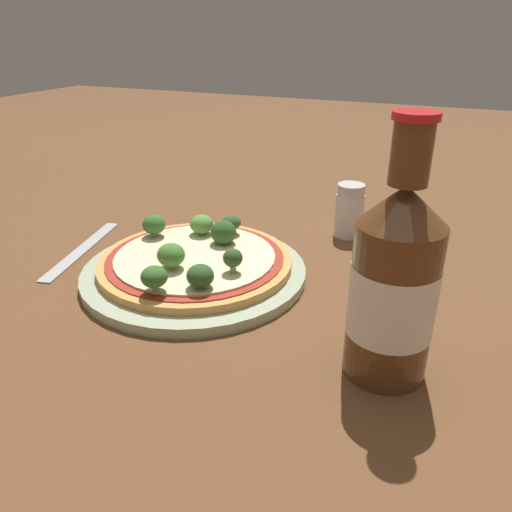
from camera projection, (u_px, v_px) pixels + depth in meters
name	position (u px, v px, depth m)	size (l,w,h in m)	color
ground_plane	(191.00, 273.00, 0.62)	(3.00, 3.00, 0.00)	brown
plate	(195.00, 272.00, 0.61)	(0.27, 0.27, 0.01)	#A3B293
pizza	(193.00, 262.00, 0.60)	(0.23, 0.23, 0.01)	tan
broccoli_floret_0	(200.00, 276.00, 0.52)	(0.03, 0.03, 0.03)	#89A866
broccoli_floret_1	(223.00, 232.00, 0.63)	(0.03, 0.03, 0.03)	#89A866
broccoli_floret_2	(231.00, 223.00, 0.66)	(0.03, 0.03, 0.03)	#89A866
broccoli_floret_3	(172.00, 255.00, 0.56)	(0.03, 0.03, 0.03)	#89A866
broccoli_floret_4	(154.00, 225.00, 0.65)	(0.03, 0.03, 0.03)	#89A866
broccoli_floret_5	(154.00, 277.00, 0.52)	(0.03, 0.03, 0.03)	#89A866
broccoli_floret_6	(233.00, 258.00, 0.55)	(0.02, 0.02, 0.03)	#89A866
broccoli_floret_7	(202.00, 224.00, 0.66)	(0.03, 0.03, 0.03)	#89A866
beer_bottle	(394.00, 284.00, 0.41)	(0.07, 0.07, 0.22)	#563319
pepper_shaker	(349.00, 211.00, 0.71)	(0.04, 0.04, 0.08)	silver
fork	(84.00, 248.00, 0.68)	(0.06, 0.19, 0.00)	#B2B2B7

